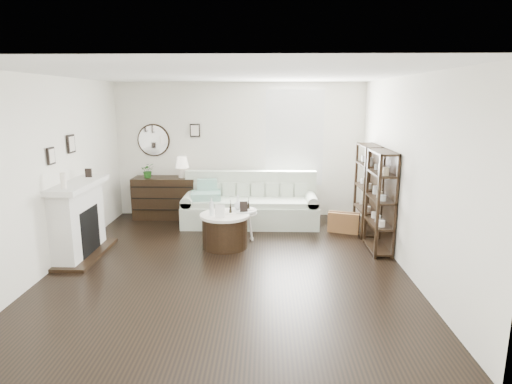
{
  "coord_description": "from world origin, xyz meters",
  "views": [
    {
      "loc": [
        0.53,
        -5.91,
        2.4
      ],
      "look_at": [
        0.37,
        0.8,
        0.91
      ],
      "focal_mm": 30.0,
      "sensor_mm": 36.0,
      "label": 1
    }
  ],
  "objects_px": {
    "drum_table": "(225,230)",
    "dresser": "(166,198)",
    "sofa": "(250,207)",
    "pedestal_table": "(243,213)"
  },
  "relations": [
    {
      "from": "drum_table",
      "to": "dresser",
      "type": "bearing_deg",
      "value": 128.33
    },
    {
      "from": "sofa",
      "to": "pedestal_table",
      "type": "distance_m",
      "value": 1.13
    },
    {
      "from": "drum_table",
      "to": "pedestal_table",
      "type": "relative_size",
      "value": 1.4
    },
    {
      "from": "dresser",
      "to": "pedestal_table",
      "type": "xyz_separation_m",
      "value": [
        1.65,
        -1.5,
        0.11
      ]
    },
    {
      "from": "dresser",
      "to": "pedestal_table",
      "type": "relative_size",
      "value": 2.19
    },
    {
      "from": "drum_table",
      "to": "sofa",
      "type": "bearing_deg",
      "value": 74.8
    },
    {
      "from": "dresser",
      "to": "drum_table",
      "type": "bearing_deg",
      "value": -51.67
    },
    {
      "from": "dresser",
      "to": "pedestal_table",
      "type": "distance_m",
      "value": 2.23
    },
    {
      "from": "sofa",
      "to": "drum_table",
      "type": "height_order",
      "value": "sofa"
    },
    {
      "from": "pedestal_table",
      "to": "drum_table",
      "type": "bearing_deg",
      "value": -140.45
    }
  ]
}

